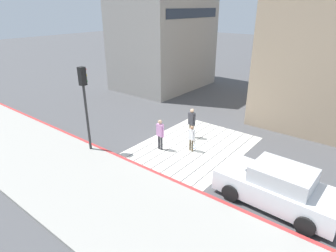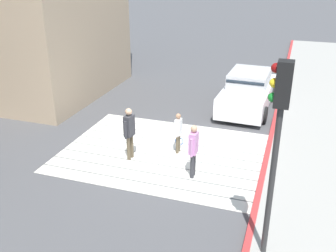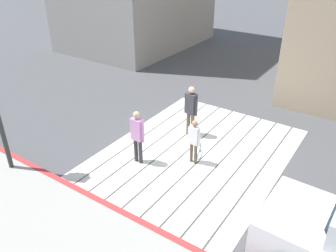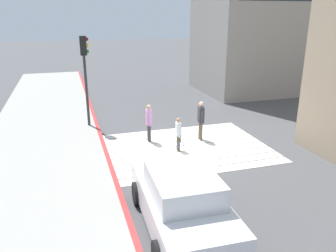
% 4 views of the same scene
% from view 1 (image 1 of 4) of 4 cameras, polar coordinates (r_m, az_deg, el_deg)
% --- Properties ---
extents(ground_plane, '(120.00, 120.00, 0.00)m').
position_cam_1_polar(ground_plane, '(14.96, 5.11, -4.11)').
color(ground_plane, '#4C4C4F').
extents(crosswalk_stripes, '(6.40, 4.90, 0.01)m').
position_cam_1_polar(crosswalk_stripes, '(14.96, 5.11, -4.09)').
color(crosswalk_stripes, silver).
rests_on(crosswalk_stripes, ground).
extents(sidewalk_west, '(4.80, 40.00, 0.12)m').
position_cam_1_polar(sidewalk_west, '(11.34, -11.23, -13.96)').
color(sidewalk_west, '#9E9B93').
rests_on(sidewalk_west, ground).
extents(curb_painted, '(0.16, 40.00, 0.13)m').
position_cam_1_polar(curb_painted, '(12.67, -3.15, -9.13)').
color(curb_painted, '#BC3333').
rests_on(curb_painted, ground).
extents(building_far_north, '(8.00, 6.03, 11.30)m').
position_cam_1_polar(building_far_north, '(25.49, -0.97, 20.44)').
color(building_far_north, gray).
rests_on(building_far_north, ground).
extents(car_parked_near_curb, '(2.10, 4.36, 1.57)m').
position_cam_1_polar(car_parked_near_curb, '(11.27, 20.97, -11.30)').
color(car_parked_near_curb, white).
rests_on(car_parked_near_curb, ground).
extents(traffic_light_corner, '(0.39, 0.28, 4.24)m').
position_cam_1_polar(traffic_light_corner, '(13.92, -16.33, 6.39)').
color(traffic_light_corner, '#2D2D2D').
rests_on(traffic_light_corner, ground).
extents(pedestrian_adult_lead, '(0.26, 0.49, 1.69)m').
position_cam_1_polar(pedestrian_adult_lead, '(15.55, 4.75, 0.97)').
color(pedestrian_adult_lead, brown).
rests_on(pedestrian_adult_lead, ground).
extents(pedestrian_adult_trailing, '(0.21, 0.48, 1.62)m').
position_cam_1_polar(pedestrian_adult_trailing, '(14.21, -1.58, -1.33)').
color(pedestrian_adult_trailing, '#333338').
rests_on(pedestrian_adult_trailing, ground).
extents(pedestrian_child_with_racket, '(0.28, 0.41, 1.36)m').
position_cam_1_polar(pedestrian_child_with_racket, '(14.19, 4.76, -2.21)').
color(pedestrian_child_with_racket, brown).
rests_on(pedestrian_child_with_racket, ground).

